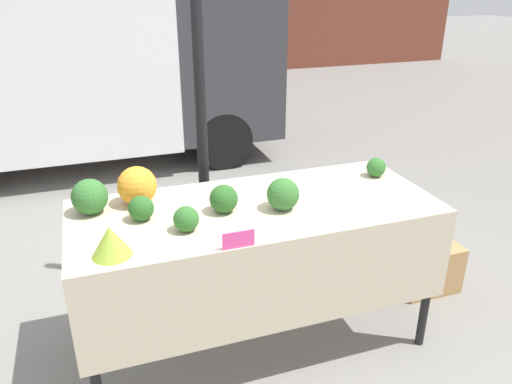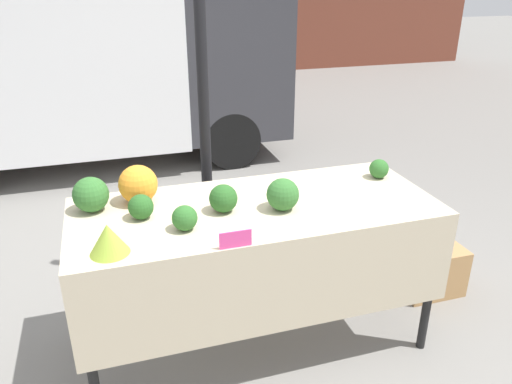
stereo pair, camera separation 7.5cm
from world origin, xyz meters
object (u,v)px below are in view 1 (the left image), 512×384
parked_truck (61,48)px  produce_crate (425,266)px  orange_cauliflower (137,186)px  price_sign (239,240)px

parked_truck → produce_crate: size_ratio=10.45×
parked_truck → orange_cauliflower: 3.46m
parked_truck → orange_cauliflower: bearing=-83.7°
orange_cauliflower → price_sign: 0.74m
parked_truck → produce_crate: bearing=-56.9°
produce_crate → parked_truck: bearing=123.1°
price_sign → produce_crate: size_ratio=0.37×
price_sign → produce_crate: (1.54, 0.55, -0.78)m
orange_cauliflower → produce_crate: 2.09m
orange_cauliflower → produce_crate: bearing=-2.5°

